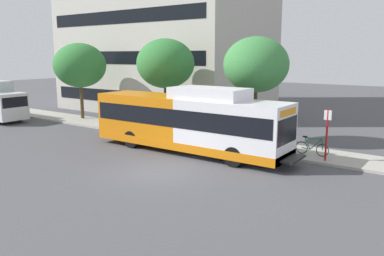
% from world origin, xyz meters
% --- Properties ---
extents(ground_plane, '(120.00, 120.00, 0.00)m').
position_xyz_m(ground_plane, '(0.00, 8.00, 0.00)').
color(ground_plane, '#4C4C51').
extents(sidewalk_curb, '(3.00, 56.00, 0.14)m').
position_xyz_m(sidewalk_curb, '(7.00, 6.00, 0.07)').
color(sidewalk_curb, '#A8A399').
rests_on(sidewalk_curb, ground).
extents(transit_bus, '(2.58, 12.25, 3.65)m').
position_xyz_m(transit_bus, '(3.90, 0.99, 1.70)').
color(transit_bus, white).
rests_on(transit_bus, ground).
extents(bus_stop_sign_pole, '(0.10, 0.36, 2.60)m').
position_xyz_m(bus_stop_sign_pole, '(5.96, -5.95, 1.65)').
color(bus_stop_sign_pole, red).
rests_on(bus_stop_sign_pole, sidewalk_curb).
extents(bicycle_parked, '(0.52, 1.76, 1.02)m').
position_xyz_m(bicycle_parked, '(6.64, -5.05, 0.56)').
color(bicycle_parked, black).
rests_on(bicycle_parked, sidewalk_curb).
extents(street_tree_near_stop, '(3.91, 3.91, 6.28)m').
position_xyz_m(street_tree_near_stop, '(8.16, -0.93, 4.75)').
color(street_tree_near_stop, '#4C3823').
rests_on(street_tree_near_stop, sidewalk_curb).
extents(street_tree_mid_block, '(4.07, 4.07, 6.33)m').
position_xyz_m(street_tree_mid_block, '(8.19, 6.07, 4.73)').
color(street_tree_mid_block, '#4C3823').
rests_on(street_tree_mid_block, sidewalk_curb).
extents(street_tree_far_block, '(4.23, 4.23, 6.16)m').
position_xyz_m(street_tree_far_block, '(7.60, 14.60, 4.49)').
color(street_tree_far_block, '#4C3823').
rests_on(street_tree_far_block, sidewalk_curb).
extents(lattice_comm_tower, '(1.10, 1.10, 22.76)m').
position_xyz_m(lattice_comm_tower, '(18.55, 30.46, 7.39)').
color(lattice_comm_tower, '#B7B7BC').
rests_on(lattice_comm_tower, ground).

